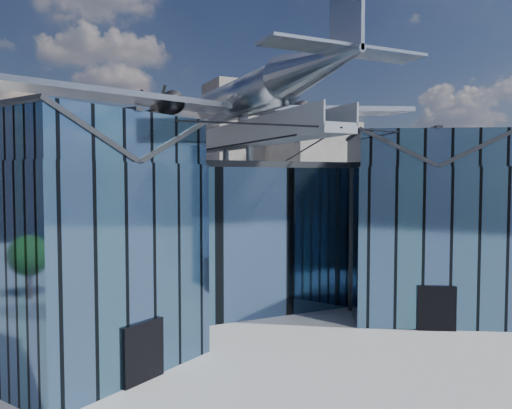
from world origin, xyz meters
name	(u,v)px	position (x,y,z in m)	size (l,w,h in m)	color
ground_plane	(271,328)	(0.00, 0.00, 0.00)	(120.00, 120.00, 0.00)	gray
museum	(232,226)	(0.00, 5.82, 5.54)	(32.88, 24.50, 17.60)	#406182
bg_towers	(127,170)	(1.45, 50.49, 10.01)	(77.00, 24.50, 26.00)	slate
tree_side_e	(498,227)	(32.56, 10.79, 3.65)	(3.76, 3.76, 5.39)	#302213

